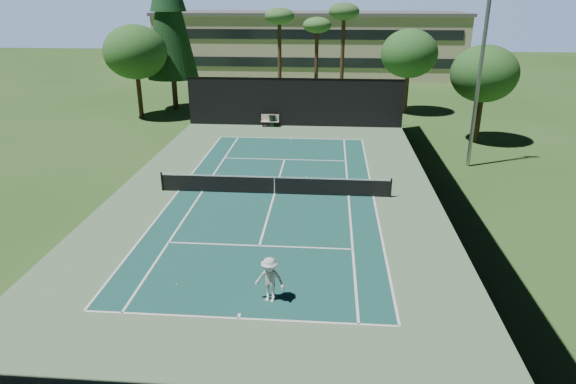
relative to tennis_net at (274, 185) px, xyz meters
name	(u,v)px	position (x,y,z in m)	size (l,w,h in m)	color
ground	(275,194)	(0.00, 0.00, -0.56)	(160.00, 160.00, 0.00)	#2A4F1D
apron_slab	(275,194)	(0.00, 0.00, -0.55)	(18.00, 32.00, 0.01)	#577A55
court_surface	(275,194)	(0.00, 0.00, -0.55)	(10.97, 23.77, 0.01)	#184D46
court_lines	(275,194)	(0.00, 0.00, -0.54)	(11.07, 23.87, 0.01)	white
tennis_net	(274,185)	(0.00, 0.00, 0.00)	(12.90, 0.10, 1.10)	black
fence	(274,159)	(0.00, 0.06, 1.45)	(18.04, 32.05, 4.03)	black
player	(270,280)	(0.97, -10.68, 0.32)	(1.13, 0.65, 1.75)	silver
tennis_ball_a	(177,284)	(-2.72, -9.89, -0.53)	(0.06, 0.06, 0.06)	#CADF32
tennis_ball_b	(281,181)	(0.20, 2.08, -0.52)	(0.07, 0.07, 0.07)	#CDE133
tennis_ball_c	(306,177)	(1.64, 2.98, -0.52)	(0.07, 0.07, 0.07)	#BAD02F
tennis_ball_d	(206,170)	(-4.76, 3.69, -0.53)	(0.06, 0.06, 0.06)	#C5E534
park_bench	(270,120)	(-2.03, 15.64, -0.01)	(1.50, 0.45, 1.02)	beige
trash_bin	(272,121)	(-1.84, 15.61, -0.08)	(0.56, 0.56, 0.95)	black
pine_tree	(168,5)	(-12.00, 22.00, 9.00)	(4.80, 4.80, 15.00)	#45301D
palm_a	(279,20)	(-2.00, 24.00, 7.63)	(2.80, 2.80, 9.32)	#49321F
palm_b	(317,28)	(1.50, 26.00, 6.80)	(2.80, 2.80, 8.42)	#492D1F
palm_c	(344,16)	(4.00, 23.00, 8.05)	(2.80, 2.80, 9.77)	#46321E
decid_tree_a	(409,54)	(10.00, 22.00, 4.86)	(5.12, 5.12, 7.62)	#4D3521
decid_tree_b	(484,74)	(14.00, 12.00, 4.52)	(4.80, 4.80, 7.14)	#48321F
decid_tree_c	(135,52)	(-14.00, 18.00, 5.21)	(5.44, 5.44, 8.09)	#4C2E20
campus_building	(310,43)	(0.00, 45.98, 3.65)	(40.50, 12.50, 8.30)	beige
light_pole	(481,65)	(12.00, 6.00, 5.90)	(0.90, 0.25, 12.22)	#94979C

